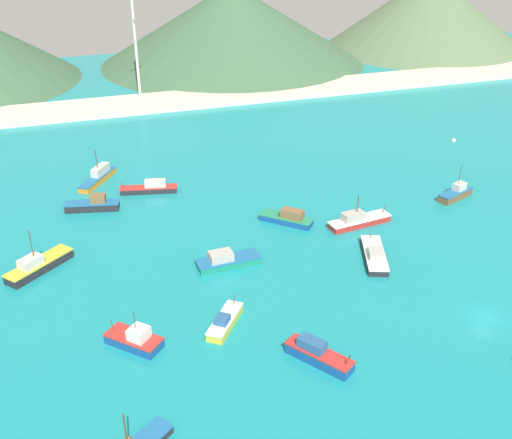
{
  "coord_description": "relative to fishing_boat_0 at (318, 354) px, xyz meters",
  "views": [
    {
      "loc": [
        -48.27,
        -51.11,
        47.61
      ],
      "look_at": [
        -20.58,
        31.78,
        1.84
      ],
      "focal_mm": 42.84,
      "sensor_mm": 36.0,
      "label": 1
    }
  ],
  "objects": [
    {
      "name": "hill_central",
      "position": [
        32.67,
        144.79,
        11.36
      ],
      "size": [
        85.67,
        85.67,
        24.72
      ],
      "color": "#3D6042",
      "rests_on": "ground"
    },
    {
      "name": "fishing_boat_10",
      "position": [
        19.79,
        28.78,
        -0.11
      ],
      "size": [
        11.25,
        4.08,
        5.49
      ],
      "color": "red",
      "rests_on": "ground"
    },
    {
      "name": "fishing_boat_1",
      "position": [
        -30.45,
        30.76,
        -0.03
      ],
      "size": [
        9.96,
        8.88,
        6.84
      ],
      "color": "#232328",
      "rests_on": "ground"
    },
    {
      "name": "fishing_boat_13",
      "position": [
        -19.68,
        9.56,
        -0.05
      ],
      "size": [
        7.01,
        7.07,
        5.0
      ],
      "color": "#14478C",
      "rests_on": "ground"
    },
    {
      "name": "radio_tower",
      "position": [
        -3.6,
        107.19,
        17.09
      ],
      "size": [
        3.55,
        2.84,
        35.48
      ],
      "color": "silver",
      "rests_on": "ground"
    },
    {
      "name": "fishing_boat_4",
      "position": [
        -19.01,
        60.36,
        0.03
      ],
      "size": [
        8.0,
        10.24,
        6.59
      ],
      "color": "orange",
      "rests_on": "ground"
    },
    {
      "name": "ground",
      "position": [
        23.95,
        30.91,
        -1.25
      ],
      "size": [
        260.0,
        280.0,
        0.5
      ],
      "color": "teal"
    },
    {
      "name": "fishing_boat_8",
      "position": [
        -4.19,
        23.63,
        -0.16
      ],
      "size": [
        9.62,
        3.59,
        2.39
      ],
      "color": "#198466",
      "rests_on": "ground"
    },
    {
      "name": "fishing_boat_3",
      "position": [
        -8.43,
        9.77,
        -0.29
      ],
      "size": [
        6.36,
        7.37,
        2.37
      ],
      "color": "gold",
      "rests_on": "ground"
    },
    {
      "name": "fishing_boat_11",
      "position": [
        9.09,
        33.18,
        -0.06
      ],
      "size": [
        8.21,
        8.08,
        2.58
      ],
      "color": "#14478C",
      "rests_on": "ground"
    },
    {
      "name": "fishing_boat_7",
      "position": [
        -10.47,
        52.48,
        -0.16
      ],
      "size": [
        10.6,
        4.36,
        2.38
      ],
      "color": "#232328",
      "rests_on": "ground"
    },
    {
      "name": "fishing_boat_9",
      "position": [
        17.19,
        18.22,
        -0.26
      ],
      "size": [
        6.41,
        10.72,
        2.23
      ],
      "color": "#232328",
      "rests_on": "ground"
    },
    {
      "name": "fishing_boat_5",
      "position": [
        -21.08,
        48.45,
        -0.05
      ],
      "size": [
        9.57,
        4.42,
        2.82
      ],
      "color": "#232328",
      "rests_on": "ground"
    },
    {
      "name": "fishing_boat_0",
      "position": [
        0.0,
        0.0,
        0.0
      ],
      "size": [
        6.55,
        8.27,
        3.06
      ],
      "color": "#14478C",
      "rests_on": "ground"
    },
    {
      "name": "hill_east",
      "position": [
        105.14,
        144.1,
        11.95
      ],
      "size": [
        71.59,
        71.59,
        25.91
      ],
      "color": "#56704C",
      "rests_on": "ground"
    },
    {
      "name": "fishing_boat_2",
      "position": [
        41.23,
        32.55,
        -0.03
      ],
      "size": [
        7.94,
        4.82,
        6.2
      ],
      "color": "brown",
      "rests_on": "ground"
    },
    {
      "name": "buoy_1",
      "position": [
        58.2,
        57.74,
        -0.83
      ],
      "size": [
        0.99,
        0.99,
        0.99
      ],
      "color": "silver",
      "rests_on": "ground"
    },
    {
      "name": "beach_strip",
      "position": [
        23.95,
        106.0,
        -0.4
      ],
      "size": [
        247.0,
        15.2,
        1.2
      ],
      "primitive_type": "cube",
      "color": "beige",
      "rests_on": "ground"
    }
  ]
}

